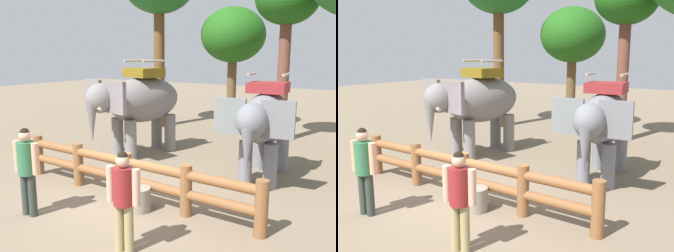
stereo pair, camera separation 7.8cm
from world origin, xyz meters
TOP-DOWN VIEW (x-y plane):
  - ground_plane at (0.00, 0.00)m, footprint 60.00×60.00m
  - log_fence at (0.00, 0.10)m, footprint 6.48×0.30m
  - elephant_near_left at (-2.17, 3.23)m, footprint 2.20×3.59m
  - elephant_center at (2.03, 3.05)m, footprint 1.81×3.22m
  - tourist_woman_in_black at (-1.04, -1.67)m, footprint 0.63×0.39m
  - tourist_man_in_blue at (1.47, -1.68)m, footprint 0.59×0.38m
  - tree_back_center at (1.00, 7.58)m, footprint 2.22×2.22m
  - tree_deep_back at (-1.71, 9.09)m, footprint 2.73×2.73m
  - feed_bucket at (0.63, -0.26)m, footprint 0.49×0.49m

SIDE VIEW (x-z plane):
  - ground_plane at x=0.00m, z-range 0.00..0.00m
  - feed_bucket at x=0.63m, z-range 0.00..0.49m
  - log_fence at x=0.00m, z-range 0.08..1.13m
  - tourist_man_in_blue at x=1.47m, z-range 0.13..1.83m
  - tourist_woman_in_black at x=-1.04m, z-range 0.14..1.93m
  - elephant_center at x=2.03m, z-range 0.17..2.90m
  - elephant_near_left at x=-2.17m, z-range 0.19..3.20m
  - tree_deep_back at x=-1.71m, z-range 1.34..6.49m
  - tree_back_center at x=1.00m, z-range 1.87..7.93m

